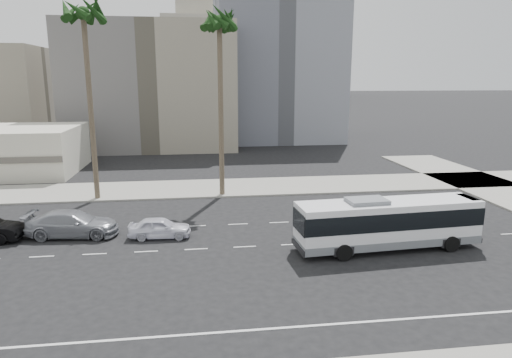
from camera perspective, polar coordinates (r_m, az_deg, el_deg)
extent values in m
plane|color=black|center=(28.81, 4.57, -8.26)|extent=(700.00, 700.00, 0.00)
cube|color=gray|center=(43.40, 0.29, -0.95)|extent=(120.00, 7.00, 0.15)
cube|color=slate|center=(71.58, -12.82, 11.29)|extent=(24.00, 18.00, 18.00)
cube|color=slate|center=(79.55, 2.47, 14.56)|extent=(20.00, 20.00, 26.00)
cube|color=beige|center=(276.58, -7.05, 14.92)|extent=(42.00, 42.00, 44.00)
cube|color=slate|center=(262.46, 3.78, 17.97)|extent=(26.00, 26.00, 70.00)
cube|color=slate|center=(296.82, 7.52, 16.29)|extent=(22.00, 22.00, 60.00)
cube|color=white|center=(28.66, 16.33, -5.17)|extent=(11.39, 3.26, 2.52)
cube|color=black|center=(28.56, 16.37, -4.52)|extent=(11.45, 3.32, 1.07)
cube|color=slate|center=(29.01, 16.19, -7.27)|extent=(11.41, 3.30, 0.48)
cube|color=slate|center=(27.73, 13.75, -2.69)|extent=(2.43, 1.71, 0.29)
cube|color=#262628|center=(30.88, 25.55, -2.49)|extent=(0.70, 1.78, 0.29)
cylinder|color=black|center=(29.65, 23.56, -7.71)|extent=(0.97, 0.29, 0.97)
cylinder|color=black|center=(31.66, 21.26, -6.24)|extent=(0.97, 0.29, 0.97)
cylinder|color=black|center=(26.83, 10.71, -8.95)|extent=(0.97, 0.29, 0.97)
cylinder|color=black|center=(29.04, 9.18, -7.20)|extent=(0.97, 0.29, 0.97)
imported|color=silver|center=(30.40, -12.05, -6.01)|extent=(1.81, 4.09, 1.37)
imported|color=gray|center=(32.31, -22.13, -5.25)|extent=(2.91, 6.08, 1.71)
cylinder|color=brown|center=(39.27, -4.46, 8.26)|extent=(0.40, 0.40, 14.59)
cylinder|color=brown|center=(40.21, -20.12, 7.98)|extent=(0.47, 0.47, 15.07)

